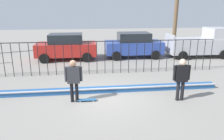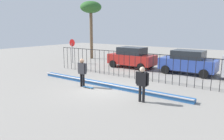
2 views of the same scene
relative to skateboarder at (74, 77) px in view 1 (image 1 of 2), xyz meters
name	(u,v)px [view 1 (image 1 of 2)]	position (x,y,z in m)	size (l,w,h in m)	color
ground_plane	(101,96)	(1.13, 0.39, -1.06)	(60.00, 60.00, 0.00)	gray
bowl_coping_ledge	(100,90)	(1.13, 0.90, -0.94)	(11.00, 0.40, 0.27)	#235699
perimeter_fence	(97,54)	(1.13, 3.78, 0.11)	(14.04, 0.04, 1.92)	black
skateboarder	(74,77)	(0.00, 0.00, 0.00)	(0.72, 0.27, 1.77)	black
skateboard	(87,100)	(0.49, -0.02, -1.00)	(0.80, 0.20, 0.07)	#26598C
camera_operator	(182,76)	(4.37, -0.37, 0.01)	(0.72, 0.27, 1.78)	black
parked_car_red	(66,47)	(-0.91, 7.57, -0.09)	(4.30, 2.12, 1.90)	#B2231E
parked_car_blue	(134,45)	(4.15, 7.75, -0.09)	(4.30, 2.12, 1.90)	#2D479E
pickup_truck	(201,44)	(9.35, 7.30, -0.03)	(4.70, 2.12, 2.24)	#B7B7BC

